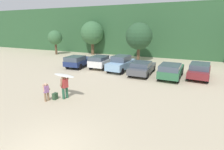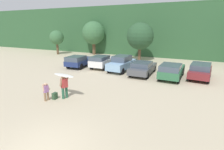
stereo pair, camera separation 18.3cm
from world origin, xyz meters
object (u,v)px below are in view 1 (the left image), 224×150
object	(u,v)px
parked_car_maroon	(199,70)
backpack_dropped	(55,96)
parked_car_white	(101,61)
person_adult	(65,86)
person_child	(46,91)
parked_car_navy	(79,61)
surfboard_white	(64,75)
parked_car_sky_blue	(121,63)
parked_car_dark_gray	(142,68)
parked_car_forest_green	(171,70)

from	to	relation	value
parked_car_maroon	backpack_dropped	distance (m)	13.39
parked_car_white	parked_car_maroon	xyz separation A→B (m)	(10.59, 0.03, -0.05)
person_adult	person_child	xyz separation A→B (m)	(-0.84, -0.87, -0.23)
parked_car_navy	surfboard_white	world-z (taller)	surfboard_white
parked_car_white	parked_car_sky_blue	size ratio (longest dim) A/B	0.90
person_child	backpack_dropped	distance (m)	0.72
parked_car_dark_gray	backpack_dropped	bearing A→B (deg)	157.58
parked_car_navy	parked_car_forest_green	size ratio (longest dim) A/B	1.01
person_child	surfboard_white	size ratio (longest dim) A/B	0.66
parked_car_forest_green	parked_car_sky_blue	bearing A→B (deg)	82.85
parked_car_white	person_adult	bearing A→B (deg)	-169.21
backpack_dropped	parked_car_dark_gray	bearing A→B (deg)	67.68
parked_car_sky_blue	parked_car_navy	bearing A→B (deg)	97.44
parked_car_maroon	person_child	xyz separation A→B (m)	(-9.37, -10.29, -0.08)
parked_car_sky_blue	parked_car_forest_green	distance (m)	5.58
parked_car_white	backpack_dropped	xyz separation A→B (m)	(1.54, -9.83, -0.61)
parked_car_white	surfboard_white	bearing A→B (deg)	-169.19
parked_car_dark_gray	surfboard_white	xyz separation A→B (m)	(-3.15, -8.51, 0.93)
parked_car_sky_blue	person_adult	distance (m)	9.13
parked_car_dark_gray	parked_car_forest_green	xyz separation A→B (m)	(2.90, -0.31, 0.08)
parked_car_navy	parked_car_maroon	xyz separation A→B (m)	(13.39, 0.67, 0.01)
parked_car_navy	person_adult	size ratio (longest dim) A/B	2.79
parked_car_dark_gray	surfboard_white	size ratio (longest dim) A/B	2.48
parked_car_navy	person_adult	bearing A→B (deg)	-154.49
person_child	surfboard_white	bearing A→B (deg)	-118.75
parked_car_forest_green	parked_car_maroon	world-z (taller)	parked_car_forest_green
parked_car_white	surfboard_white	xyz separation A→B (m)	(2.06, -9.38, 0.81)
parked_car_forest_green	person_adult	xyz separation A→B (m)	(-6.05, -8.20, 0.14)
parked_car_sky_blue	parked_car_dark_gray	distance (m)	2.67
parked_car_sky_blue	person_adult	bearing A→B (deg)	-179.94
parked_car_sky_blue	parked_car_maroon	size ratio (longest dim) A/B	1.01
parked_car_forest_green	surfboard_white	distance (m)	10.22
parked_car_navy	parked_car_sky_blue	xyz separation A→B (m)	(5.41, 0.37, 0.10)
parked_car_sky_blue	backpack_dropped	size ratio (longest dim) A/B	9.96
parked_car_sky_blue	backpack_dropped	bearing A→B (deg)	177.11
person_adult	person_child	bearing A→B (deg)	60.98
parked_car_maroon	person_child	world-z (taller)	parked_car_maroon
parked_car_white	backpack_dropped	distance (m)	9.97
person_child	parked_car_navy	bearing A→B (deg)	-52.39
parked_car_dark_gray	parked_car_sky_blue	bearing A→B (deg)	76.86
parked_car_dark_gray	person_child	world-z (taller)	parked_car_dark_gray
parked_car_dark_gray	parked_car_forest_green	bearing A→B (deg)	-96.28
parked_car_sky_blue	parked_car_dark_gray	bearing A→B (deg)	-99.52
parked_car_dark_gray	surfboard_white	world-z (taller)	surfboard_white
parked_car_maroon	surfboard_white	distance (m)	12.73
parked_car_forest_green	backpack_dropped	bearing A→B (deg)	145.04
parked_car_dark_gray	backpack_dropped	size ratio (longest dim) A/B	10.42
parked_car_navy	parked_car_forest_green	xyz separation A→B (m)	(10.91, -0.55, 0.03)
parked_car_dark_gray	backpack_dropped	world-z (taller)	parked_car_dark_gray
parked_car_sky_blue	person_child	bearing A→B (deg)	175.59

